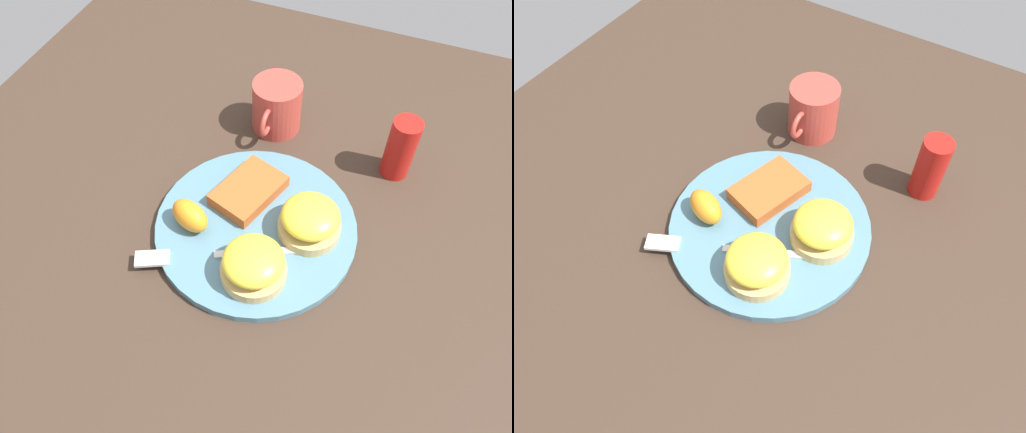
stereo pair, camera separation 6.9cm
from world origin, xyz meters
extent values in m
plane|color=#38281E|center=(0.00, 0.00, 0.00)|extent=(1.10, 1.10, 0.00)
cylinder|color=slate|center=(0.00, 0.00, 0.01)|extent=(0.29, 0.29, 0.01)
cylinder|color=tan|center=(0.08, 0.03, 0.02)|extent=(0.09, 0.09, 0.02)
ellipsoid|color=yellow|center=(0.08, 0.03, 0.05)|extent=(0.08, 0.08, 0.04)
cylinder|color=tan|center=(-0.02, 0.07, 0.02)|extent=(0.09, 0.09, 0.02)
ellipsoid|color=yellow|center=(-0.02, 0.07, 0.05)|extent=(0.08, 0.08, 0.04)
cube|color=#AF5023|center=(-0.05, -0.03, 0.02)|extent=(0.12, 0.10, 0.02)
ellipsoid|color=orange|center=(0.03, -0.08, 0.04)|extent=(0.06, 0.07, 0.04)
cube|color=silver|center=(0.04, 0.02, 0.02)|extent=(0.06, 0.11, 0.00)
cube|color=silver|center=(0.11, -0.11, 0.02)|extent=(0.04, 0.05, 0.00)
cylinder|color=#B23D33|center=(-0.21, -0.05, 0.04)|extent=(0.08, 0.08, 0.09)
torus|color=#B23D33|center=(-0.17, -0.05, 0.05)|extent=(0.05, 0.01, 0.05)
cylinder|color=#B21914|center=(-0.19, 0.16, 0.05)|extent=(0.04, 0.04, 0.10)
camera|label=1|loc=(0.38, 0.15, 0.59)|focal=35.00mm
camera|label=2|loc=(0.34, 0.21, 0.59)|focal=35.00mm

